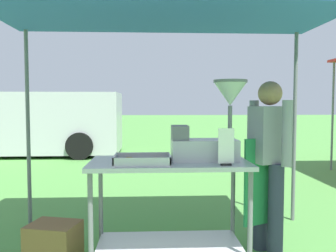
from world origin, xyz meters
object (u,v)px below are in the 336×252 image
donut_tray (143,161)px  van_silver (30,123)px  donut_cart (169,192)px  vendor (268,158)px  stall_canopy (169,10)px  donut_fryer (211,129)px  menu_sign (226,149)px  supply_crate (54,242)px

donut_tray → van_silver: bearing=114.2°
donut_cart → donut_tray: size_ratio=2.97×
vendor → van_silver: size_ratio=0.33×
van_silver → stall_canopy: bearing=-63.6°
donut_fryer → stall_canopy: bearing=166.5°
menu_sign → van_silver: bearing=118.1°
stall_canopy → vendor: bearing=8.1°
supply_crate → van_silver: (-2.41, 6.84, 0.71)m
donut_cart → donut_tray: donut_tray is taller
vendor → van_silver: bearing=122.8°
stall_canopy → donut_tray: 1.31m
van_silver → vendor: bearing=-57.2°
donut_fryer → supply_crate: 1.73m
van_silver → supply_crate: bearing=-70.6°
donut_tray → van_silver: (-3.21, 7.15, -0.06)m
stall_canopy → vendor: 1.61m
stall_canopy → donut_tray: bearing=-132.3°
vendor → van_silver: (-4.37, 6.78, -0.03)m
donut_tray → vendor: vendor is taller
donut_fryer → supply_crate: size_ratio=1.38×
donut_fryer → van_silver: 7.96m
donut_fryer → supply_crate: bearing=173.5°
supply_crate → donut_cart: bearing=-9.3°
menu_sign → van_silver: van_silver is taller
donut_tray → stall_canopy: bearing=47.7°
menu_sign → stall_canopy: bearing=141.7°
menu_sign → supply_crate: (-1.46, 0.41, -0.88)m
donut_fryer → menu_sign: size_ratio=2.36×
vendor → stall_canopy: bearing=-171.9°
stall_canopy → menu_sign: bearing=-38.3°
supply_crate → van_silver: van_silver is taller
vendor → donut_fryer: bearing=-159.1°
menu_sign → donut_fryer: bearing=106.2°
vendor → donut_tray: bearing=-161.9°
donut_fryer → menu_sign: bearing=-73.8°
stall_canopy → supply_crate: 2.28m
donut_cart → van_silver: (-3.43, 7.01, 0.23)m
donut_cart → menu_sign: (0.44, -0.25, 0.40)m
stall_canopy → supply_crate: bearing=176.0°
donut_cart → donut_fryer: (0.36, 0.01, 0.54)m
stall_canopy → donut_cart: (0.00, -0.10, -1.56)m
donut_tray → donut_fryer: donut_fryer is taller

